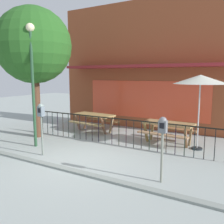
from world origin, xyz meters
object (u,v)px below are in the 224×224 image
Objects in this scene: parking_meter_far at (163,132)px; street_tree at (34,46)px; picnic_table_left at (94,118)px; street_lamp at (32,68)px; picnic_table_right at (168,127)px; parking_meter_near at (41,116)px; patio_umbrella at (200,80)px.

street_tree is (-5.71, 1.58, 2.36)m from parking_meter_far.
street_lamp is at bearing -99.37° from picnic_table_left.
picnic_table_right is 0.37× the size of street_tree.
parking_meter_near is at bearing -132.18° from picnic_table_right.
picnic_table_right is 5.90m from street_tree.
parking_meter_far is at bearing -0.24° from parking_meter_near.
picnic_table_left is 3.80m from street_tree.
parking_meter_far is 5.01m from street_lamp.
street_lamp is (-4.93, -2.48, 0.38)m from patio_umbrella.
street_lamp is at bearing 148.34° from parking_meter_near.
patio_umbrella is at bearing -9.81° from picnic_table_right.
street_lamp is (-0.48, -2.92, 2.07)m from picnic_table_left.
parking_meter_near is at bearing -31.66° from street_lamp.
street_lamp is at bearing -145.38° from picnic_table_right.
patio_umbrella is (4.45, -0.43, 1.69)m from picnic_table_left.
street_lamp reaches higher than patio_umbrella.
patio_umbrella reaches higher than picnic_table_right.
street_tree is 1.64m from street_lamp.
patio_umbrella is at bearing 86.48° from parking_meter_far.
patio_umbrella is 0.60× the size of street_lamp.
parking_meter_far is at bearing -39.43° from picnic_table_left.
parking_meter_near reaches higher than picnic_table_right.
street_lamp reaches higher than parking_meter_near.
street_lamp is at bearing -153.27° from patio_umbrella.
parking_meter_near is (-4.00, -3.06, -1.06)m from patio_umbrella.
picnic_table_left is at bearing 97.31° from parking_meter_near.
street_tree reaches higher than patio_umbrella.
picnic_table_left is 1.03× the size of picnic_table_right.
patio_umbrella is 1.53× the size of parking_meter_near.
parking_meter_near is (0.45, -3.49, 0.63)m from picnic_table_left.
picnic_table_right is at bearing 47.82° from parking_meter_near.
picnic_table_right is 0.76× the size of patio_umbrella.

